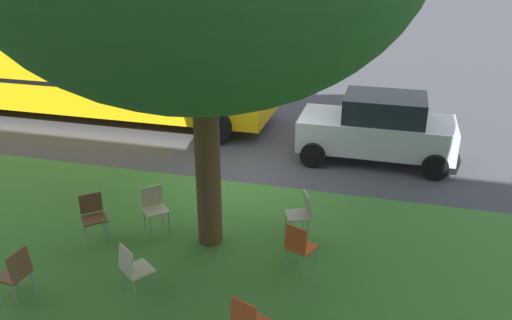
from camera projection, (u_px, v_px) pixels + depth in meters
ground at (245, 179)px, 12.10m from camera, size 80.00×80.00×0.00m
grass_verge at (195, 254)px, 9.26m from camera, size 48.00×6.00×0.01m
chair_0 at (301, 211)px, 9.64m from camera, size 0.55×0.54×0.88m
chair_1 at (93, 213)px, 9.57m from camera, size 0.59×0.59×0.88m
chair_3 at (133, 267)px, 8.03m from camera, size 0.58×0.58×0.88m
chair_4 at (154, 205)px, 9.85m from camera, size 0.59×0.59×0.88m
chair_5 at (16, 272)px, 7.92m from camera, size 0.46×0.46×0.88m
chair_6 at (300, 244)px, 8.61m from camera, size 0.54×0.55×0.88m
parked_car at (378, 128)px, 12.83m from camera, size 3.70×1.92×1.65m
school_bus at (98, 60)px, 15.52m from camera, size 10.40×2.80×2.88m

